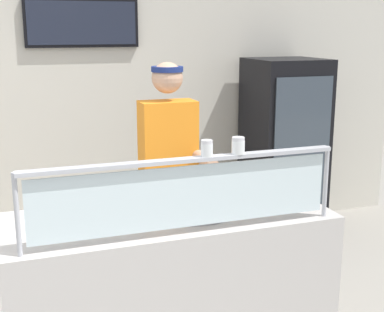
{
  "coord_description": "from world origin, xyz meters",
  "views": [
    {
      "loc": [
        0.1,
        -2.35,
        1.98
      ],
      "look_at": [
        1.06,
        0.4,
        1.27
      ],
      "focal_mm": 49.61,
      "sensor_mm": 36.0,
      "label": 1
    }
  ],
  "objects": [
    {
      "name": "drink_fridge",
      "position": [
        2.54,
        1.98,
        0.85
      ],
      "size": [
        0.66,
        0.66,
        1.71
      ],
      "color": "black",
      "rests_on": "ground"
    },
    {
      "name": "sneeze_guard",
      "position": [
        0.91,
        0.06,
        1.21
      ],
      "size": [
        1.65,
        0.06,
        0.4
      ],
      "color": "#B2B5BC",
      "rests_on": "serving_counter"
    },
    {
      "name": "parmesan_shaker",
      "position": [
        1.02,
        0.06,
        1.39
      ],
      "size": [
        0.06,
        0.06,
        0.08
      ],
      "color": "white",
      "rests_on": "sneeze_guard"
    },
    {
      "name": "pizza_tray",
      "position": [
        1.06,
        0.34,
        0.97
      ],
      "size": [
        0.42,
        0.42,
        0.04
      ],
      "color": "#9EA0A8",
      "rests_on": "serving_counter"
    },
    {
      "name": "pizza_server",
      "position": [
        1.09,
        0.32,
        0.99
      ],
      "size": [
        0.13,
        0.29,
        0.01
      ],
      "primitive_type": "cube",
      "rotation": [
        0.0,
        0.0,
        -0.19
      ],
      "color": "#ADAFB7",
      "rests_on": "pizza_tray"
    },
    {
      "name": "pepper_flake_shaker",
      "position": [
        1.19,
        0.06,
        1.39
      ],
      "size": [
        0.07,
        0.07,
        0.09
      ],
      "color": "white",
      "rests_on": "sneeze_guard"
    },
    {
      "name": "worker_figure",
      "position": [
        1.13,
        1.05,
        1.01
      ],
      "size": [
        0.41,
        0.5,
        1.76
      ],
      "color": "#23232D",
      "rests_on": "ground"
    },
    {
      "name": "shop_rear_unit",
      "position": [
        0.91,
        2.43,
        1.36
      ],
      "size": [
        6.23,
        0.13,
        2.7
      ],
      "color": "beige",
      "rests_on": "ground"
    },
    {
      "name": "ground_plane",
      "position": [
        0.91,
        1.0,
        0.0
      ],
      "size": [
        12.0,
        12.0,
        0.0
      ],
      "primitive_type": "plane",
      "color": "gray",
      "rests_on": "ground"
    },
    {
      "name": "serving_counter",
      "position": [
        0.91,
        0.36,
        0.47
      ],
      "size": [
        1.83,
        0.72,
        0.95
      ],
      "primitive_type": "cube",
      "color": "#BCB7B2",
      "rests_on": "ground"
    }
  ]
}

